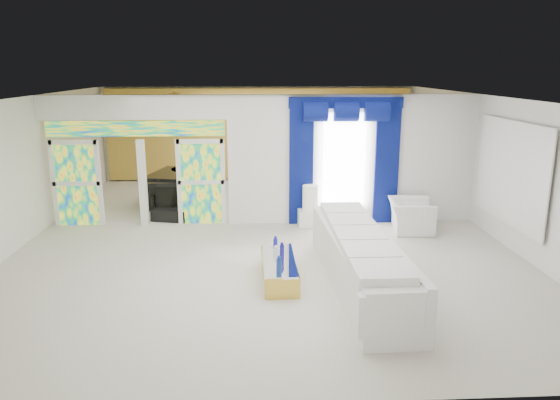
{
  "coord_description": "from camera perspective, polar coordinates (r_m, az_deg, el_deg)",
  "views": [
    {
      "loc": [
        -0.21,
        -11.0,
        3.59
      ],
      "look_at": [
        0.3,
        -1.2,
        1.1
      ],
      "focal_mm": 33.59,
      "sensor_mm": 36.0,
      "label": 1
    }
  ],
  "objects": [
    {
      "name": "floor",
      "position": [
        11.57,
        -1.8,
        -3.84
      ],
      "size": [
        12.0,
        12.0,
        0.0
      ],
      "primitive_type": "plane",
      "color": "#B7AF9E",
      "rests_on": "ground"
    },
    {
      "name": "dividing_wall",
      "position": [
        12.41,
        8.05,
        4.4
      ],
      "size": [
        5.7,
        0.18,
        3.0
      ],
      "primitive_type": "cube",
      "color": "white",
      "rests_on": "ground"
    },
    {
      "name": "dividing_header",
      "position": [
        12.32,
        -15.58,
        9.7
      ],
      "size": [
        4.3,
        0.18,
        0.55
      ],
      "primitive_type": "cube",
      "color": "white",
      "rests_on": "dividing_wall"
    },
    {
      "name": "stained_panel_left",
      "position": [
        12.93,
        -21.25,
        1.7
      ],
      "size": [
        0.95,
        0.04,
        2.0
      ],
      "primitive_type": "cube",
      "color": "#994C3F",
      "rests_on": "ground"
    },
    {
      "name": "stained_panel_right",
      "position": [
        12.34,
        -8.57,
        1.96
      ],
      "size": [
        0.95,
        0.04,
        2.0
      ],
      "primitive_type": "cube",
      "color": "#994C3F",
      "rests_on": "ground"
    },
    {
      "name": "stained_transom",
      "position": [
        12.36,
        -15.43,
        7.51
      ],
      "size": [
        4.0,
        0.05,
        0.35
      ],
      "primitive_type": "cube",
      "color": "#994C3F",
      "rests_on": "dividing_header"
    },
    {
      "name": "window_pane",
      "position": [
        12.27,
        6.98,
        4.09
      ],
      "size": [
        1.0,
        0.02,
        2.3
      ],
      "primitive_type": "cube",
      "color": "white",
      "rests_on": "dividing_wall"
    },
    {
      "name": "blue_drape_left",
      "position": [
        12.12,
        2.33,
        3.82
      ],
      "size": [
        0.55,
        0.1,
        2.8
      ],
      "primitive_type": "cube",
      "color": "#080349",
      "rests_on": "ground"
    },
    {
      "name": "blue_drape_right",
      "position": [
        12.46,
        11.54,
        3.83
      ],
      "size": [
        0.55,
        0.1,
        2.8
      ],
      "primitive_type": "cube",
      "color": "#080349",
      "rests_on": "ground"
    },
    {
      "name": "blue_pelmet",
      "position": [
        12.08,
        7.2,
        10.47
      ],
      "size": [
        2.6,
        0.12,
        0.25
      ],
      "primitive_type": "cube",
      "color": "#080349",
      "rests_on": "dividing_wall"
    },
    {
      "name": "wall_mirror",
      "position": [
        11.43,
        23.88,
        2.73
      ],
      "size": [
        0.04,
        2.7,
        1.9
      ],
      "primitive_type": "cube",
      "color": "white",
      "rests_on": "ground"
    },
    {
      "name": "gold_curtains",
      "position": [
        17.03,
        -2.28,
        7.18
      ],
      "size": [
        9.7,
        0.12,
        2.9
      ],
      "primitive_type": "cube",
      "color": "#BD8D2D",
      "rests_on": "ground"
    },
    {
      "name": "white_sofa",
      "position": [
        8.95,
        8.7,
        -6.71
      ],
      "size": [
        1.09,
        4.39,
        0.83
      ],
      "primitive_type": "cube",
      "rotation": [
        0.0,
        0.0,
        0.04
      ],
      "color": "silver",
      "rests_on": "ground"
    },
    {
      "name": "coffee_table",
      "position": [
        9.15,
        -0.12,
        -7.63
      ],
      "size": [
        0.6,
        1.65,
        0.36
      ],
      "primitive_type": "cube",
      "rotation": [
        0.0,
        0.0,
        0.04
      ],
      "color": "gold",
      "rests_on": "ground"
    },
    {
      "name": "console_table",
      "position": [
        12.24,
        4.69,
        -1.93
      ],
      "size": [
        1.16,
        0.39,
        0.38
      ],
      "primitive_type": "cube",
      "rotation": [
        0.0,
        0.0,
        0.03
      ],
      "color": "white",
      "rests_on": "ground"
    },
    {
      "name": "table_lamp",
      "position": [
        12.08,
        3.32,
        0.24
      ],
      "size": [
        0.36,
        0.36,
        0.58
      ],
      "primitive_type": "cylinder",
      "color": "white",
      "rests_on": "console_table"
    },
    {
      "name": "armchair",
      "position": [
        12.13,
        14.04,
        -1.67
      ],
      "size": [
        1.09,
        1.2,
        0.7
      ],
      "primitive_type": "imported",
      "rotation": [
        0.0,
        0.0,
        1.43
      ],
      "color": "silver",
      "rests_on": "ground"
    },
    {
      "name": "grand_piano",
      "position": [
        14.33,
        -10.99,
        1.25
      ],
      "size": [
        1.68,
        1.98,
        0.87
      ],
      "primitive_type": "cube",
      "rotation": [
        0.0,
        0.0,
        -0.24
      ],
      "color": "black",
      "rests_on": "ground"
    },
    {
      "name": "piano_bench",
      "position": [
        12.86,
        -11.88,
        -1.62
      ],
      "size": [
        0.92,
        0.53,
        0.29
      ],
      "primitive_type": "cube",
      "rotation": [
        0.0,
        0.0,
        -0.24
      ],
      "color": "black",
      "rests_on": "ground"
    },
    {
      "name": "tv_console",
      "position": [
        15.01,
        -20.49,
        0.93
      ],
      "size": [
        0.59,
        0.56,
        0.74
      ],
      "primitive_type": "cube",
      "rotation": [
        0.0,
        0.0,
        -0.21
      ],
      "color": "#A77E53",
      "rests_on": "ground"
    },
    {
      "name": "chandelier",
      "position": [
        14.58,
        -11.41,
        10.27
      ],
      "size": [
        0.6,
        0.6,
        0.6
      ],
      "primitive_type": "sphere",
      "color": "gold",
      "rests_on": "ceiling"
    },
    {
      "name": "decanters",
      "position": [
        9.07,
        -0.17,
        -5.94
      ],
      "size": [
        0.19,
        1.26,
        0.25
      ],
      "color": "#151593",
      "rests_on": "coffee_table"
    }
  ]
}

